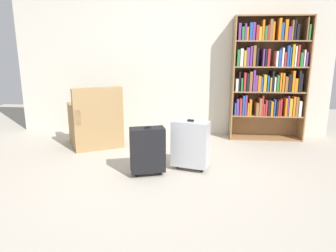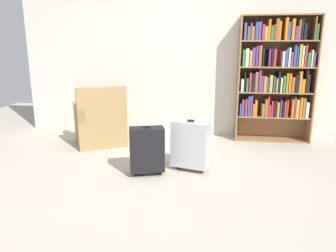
{
  "view_description": "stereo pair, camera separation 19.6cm",
  "coord_description": "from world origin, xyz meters",
  "px_view_note": "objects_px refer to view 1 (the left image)",
  "views": [
    {
      "loc": [
        0.42,
        -3.17,
        1.45
      ],
      "look_at": [
        0.11,
        0.4,
        0.55
      ],
      "focal_mm": 33.68,
      "sensor_mm": 36.0,
      "label": 1
    },
    {
      "loc": [
        0.62,
        -3.15,
        1.45
      ],
      "look_at": [
        0.11,
        0.4,
        0.55
      ],
      "focal_mm": 33.68,
      "sensor_mm": 36.0,
      "label": 2
    }
  ],
  "objects_px": {
    "armchair": "(96,125)",
    "mug": "(137,142)",
    "bookshelf": "(268,74)",
    "suitcase_silver": "(190,144)",
    "suitcase_black": "(148,150)"
  },
  "relations": [
    {
      "from": "bookshelf",
      "to": "suitcase_silver",
      "type": "bearing_deg",
      "value": -128.93
    },
    {
      "from": "armchair",
      "to": "suitcase_silver",
      "type": "relative_size",
      "value": 1.53
    },
    {
      "from": "armchair",
      "to": "suitcase_black",
      "type": "relative_size",
      "value": 1.63
    },
    {
      "from": "suitcase_silver",
      "to": "armchair",
      "type": "bearing_deg",
      "value": 148.53
    },
    {
      "from": "armchair",
      "to": "suitcase_silver",
      "type": "height_order",
      "value": "armchair"
    },
    {
      "from": "armchair",
      "to": "suitcase_black",
      "type": "distance_m",
      "value": 1.45
    },
    {
      "from": "bookshelf",
      "to": "mug",
      "type": "bearing_deg",
      "value": -165.02
    },
    {
      "from": "armchair",
      "to": "mug",
      "type": "distance_m",
      "value": 0.68
    },
    {
      "from": "suitcase_silver",
      "to": "suitcase_black",
      "type": "distance_m",
      "value": 0.53
    },
    {
      "from": "armchair",
      "to": "suitcase_black",
      "type": "height_order",
      "value": "armchair"
    },
    {
      "from": "armchair",
      "to": "bookshelf",
      "type": "bearing_deg",
      "value": 12.38
    },
    {
      "from": "mug",
      "to": "suitcase_silver",
      "type": "bearing_deg",
      "value": -48.33
    },
    {
      "from": "bookshelf",
      "to": "mug",
      "type": "relative_size",
      "value": 15.91
    },
    {
      "from": "bookshelf",
      "to": "armchair",
      "type": "relative_size",
      "value": 2.01
    },
    {
      "from": "armchair",
      "to": "suitcase_black",
      "type": "bearing_deg",
      "value": -48.9
    }
  ]
}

